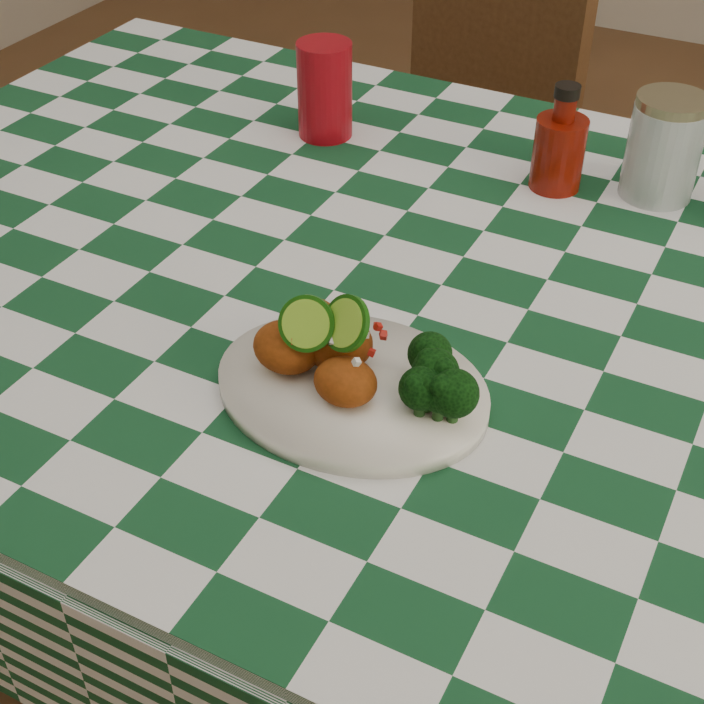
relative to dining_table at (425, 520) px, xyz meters
The scene contains 9 objects.
ground 0.39m from the dining_table, ahead, with size 5.00×5.00×0.00m, color brown.
dining_table is the anchor object (origin of this frame).
plate 0.46m from the dining_table, 90.55° to the right, with size 0.27×0.21×0.02m, color white, non-canonical shape.
fried_chicken_pile 0.50m from the dining_table, 95.68° to the right, with size 0.13×0.09×0.08m, color #90390D, non-canonical shape.
broccoli_side 0.49m from the dining_table, 67.25° to the right, with size 0.07×0.07×0.05m, color black, non-canonical shape.
red_tumbler 0.61m from the dining_table, 137.60° to the left, with size 0.08×0.08×0.13m, color maroon.
ketchup_bottle 0.54m from the dining_table, 81.58° to the left, with size 0.07×0.07×0.14m, color #6A0F05, non-canonical shape.
mason_jar 0.58m from the dining_table, 62.81° to the left, with size 0.09×0.09×0.13m, color #B2BCBA, non-canonical shape.
wooden_chair_left 0.84m from the dining_table, 113.77° to the left, with size 0.40×0.42×0.88m, color #472814, non-canonical shape.
Camera 1 is at (0.33, -0.85, 1.42)m, focal length 50.00 mm.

